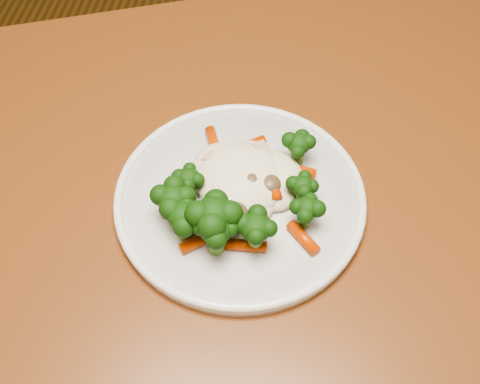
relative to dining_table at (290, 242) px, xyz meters
The scene contains 3 objects.
dining_table is the anchor object (origin of this frame).
plate 0.14m from the dining_table, 155.39° to the right, with size 0.27×0.27×0.01m, color white.
meal 0.17m from the dining_table, 144.78° to the right, with size 0.18×0.18×0.05m.
Camera 1 is at (-0.01, -0.47, 1.28)m, focal length 45.00 mm.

